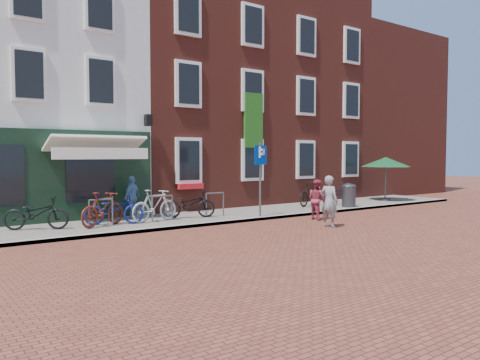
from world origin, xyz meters
TOP-DOWN VIEW (x-y plane):
  - ground at (0.00, 0.00)m, footprint 80.00×80.00m
  - sidewalk at (1.00, 1.50)m, footprint 24.00×3.00m
  - building_stucco at (-5.00, 7.00)m, footprint 8.00×8.00m
  - building_brick_mid at (2.00, 7.00)m, footprint 6.00×8.00m
  - building_brick_right at (8.00, 7.00)m, footprint 6.00×8.00m
  - filler_right at (14.50, 7.00)m, footprint 7.00×8.00m
  - litter_bin at (6.52, 0.48)m, footprint 0.55×0.55m
  - parking_sign at (1.72, 0.24)m, footprint 0.50×0.08m
  - parasol at (10.00, 1.30)m, footprint 2.24×2.24m
  - woman at (2.30, -2.38)m, footprint 0.48×0.64m
  - boy at (3.26, -0.93)m, footprint 0.58×0.71m
  - cafe_person at (-1.99, 2.39)m, footprint 0.89×0.75m
  - bicycle_0 at (-5.17, 1.74)m, footprint 1.84×1.36m
  - bicycle_1 at (-3.42, 1.26)m, footprint 1.75×1.15m
  - bicycle_2 at (-3.03, 1.41)m, footprint 1.86×1.18m
  - bicycle_3 at (-1.74, 1.26)m, footprint 1.76×0.78m
  - bicycle_4 at (-0.41, 1.39)m, footprint 1.86×1.19m
  - bicycle_5 at (5.48, 1.60)m, footprint 1.77×0.91m
  - bicycle_6 at (6.80, 1.37)m, footprint 1.76×0.62m

SIDE VIEW (x-z plane):
  - ground at x=0.00m, z-range 0.00..0.00m
  - sidewalk at x=1.00m, z-range 0.00..0.10m
  - bicycle_0 at x=-5.17m, z-range 0.10..1.02m
  - bicycle_2 at x=-3.03m, z-range 0.10..1.02m
  - bicycle_4 at x=-0.41m, z-range 0.10..1.02m
  - bicycle_6 at x=6.80m, z-range 0.10..1.02m
  - bicycle_1 at x=-3.42m, z-range 0.10..1.12m
  - bicycle_3 at x=-1.74m, z-range 0.10..1.12m
  - bicycle_5 at x=5.48m, z-range 0.10..1.12m
  - litter_bin at x=6.52m, z-range 0.12..1.13m
  - boy at x=3.26m, z-range 0.00..1.38m
  - woman at x=2.30m, z-range 0.00..1.58m
  - cafe_person at x=-1.99m, z-range 0.10..1.52m
  - parking_sign at x=1.72m, z-range 0.53..3.06m
  - parasol at x=10.00m, z-range 0.91..3.02m
  - building_stucco at x=-5.00m, z-range 0.00..9.00m
  - filler_right at x=14.50m, z-range 0.00..9.00m
  - building_brick_mid at x=2.00m, z-range 0.00..10.00m
  - building_brick_right at x=8.00m, z-range 0.00..10.00m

